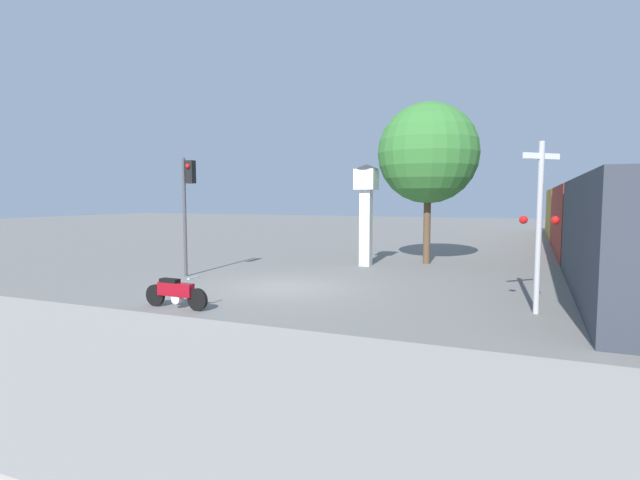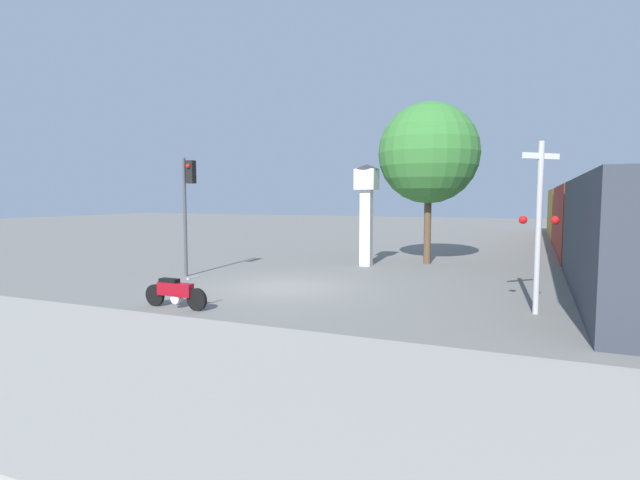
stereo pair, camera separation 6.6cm
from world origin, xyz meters
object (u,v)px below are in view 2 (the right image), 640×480
Objects in this scene: motorcycle at (175,292)px; railroad_crossing_signal at (539,221)px; street_tree at (429,153)px; freight_train at (587,220)px; traffic_light at (188,195)px; clock_tower at (367,199)px.

motorcycle is 9.13m from railroad_crossing_signal.
freight_train is at bearing 45.47° from street_tree.
clock_tower is at bearing 46.15° from traffic_light.
traffic_light is at bearing -133.85° from clock_tower.
traffic_light is (-2.95, 4.38, 2.49)m from motorcycle.
freight_train is (8.82, 8.42, -1.07)m from clock_tower.
railroad_crossing_signal is at bearing -98.99° from freight_train.
traffic_light reaches higher than motorcycle.
clock_tower is at bearing -136.32° from freight_train.
railroad_crossing_signal is at bearing 20.65° from motorcycle.
motorcycle is 12.72m from street_tree.
traffic_light is at bearing -136.25° from street_tree.
freight_train is 19.39m from traffic_light.
street_tree is (2.19, 1.68, 1.90)m from clock_tower.
railroad_crossing_signal is at bearing -45.82° from clock_tower.
clock_tower is 0.61× the size of street_tree.
freight_train is 8.62× the size of railroad_crossing_signal.
traffic_light is 1.02× the size of railroad_crossing_signal.
railroad_crossing_signal is 0.61× the size of street_tree.
freight_train is 8.48× the size of traffic_light.
freight_train is at bearing 44.59° from traffic_light.
street_tree is at bearing 43.75° from traffic_light.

